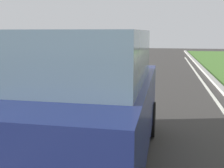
{
  "coord_description": "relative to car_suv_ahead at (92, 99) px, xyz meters",
  "views": [
    {
      "loc": [
        1.9,
        4.15,
        2.25
      ],
      "look_at": [
        0.83,
        9.66,
        1.2
      ],
      "focal_mm": 44.67,
      "sensor_mm": 36.0,
      "label": 1
    }
  ],
  "objects": [
    {
      "name": "ground_plane",
      "position": [
        -0.73,
        5.55,
        -1.17
      ],
      "size": [
        60.0,
        60.0,
        0.0
      ],
      "primitive_type": "plane",
      "color": "#383533"
    },
    {
      "name": "lane_line_center",
      "position": [
        -1.43,
        5.55,
        -1.16
      ],
      "size": [
        0.12,
        32.0,
        0.01
      ],
      "primitive_type": "cube",
      "color": "silver",
      "rests_on": "ground"
    },
    {
      "name": "car_suv_ahead",
      "position": [
        0.0,
        0.0,
        0.0
      ],
      "size": [
        1.98,
        4.51,
        2.28
      ],
      "rotation": [
        0.0,
        0.0,
        -0.0
      ],
      "color": "navy",
      "rests_on": "ground"
    },
    {
      "name": "lane_line_right_edge",
      "position": [
        2.87,
        5.55,
        -1.16
      ],
      "size": [
        0.12,
        32.0,
        0.01
      ],
      "primitive_type": "cube",
      "color": "silver",
      "rests_on": "ground"
    }
  ]
}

